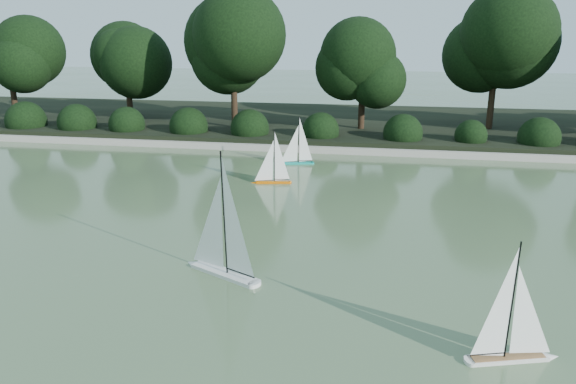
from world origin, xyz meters
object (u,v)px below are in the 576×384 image
Objects in this scene: race_buoy at (217,249)px; sailboat_white_a at (218,254)px; sailboat_white_b at (517,341)px; sailboat_teal at (294,156)px; sailboat_orange at (270,174)px.

sailboat_white_a is at bearing -70.71° from race_buoy.
sailboat_white_b is 11.11× the size of race_buoy.
sailboat_teal is (-0.05, 6.80, -0.10)m from sailboat_white_a.
sailboat_white_b is at bearing -22.42° from sailboat_white_a.
sailboat_teal is at bearing 90.39° from sailboat_white_a.
race_buoy is at bearing 109.29° from sailboat_white_a.
sailboat_white_a is 1.46× the size of sailboat_teal.
sailboat_white_b is at bearing -57.91° from sailboat_orange.
sailboat_white_a reaches higher than race_buoy.
sailboat_orange is (-4.03, 6.43, -0.02)m from sailboat_white_b.
sailboat_orange is at bearing 93.41° from sailboat_white_a.
sailboat_white_a reaches higher than sailboat_white_b.
sailboat_white_b is 1.13× the size of sailboat_orange.
sailboat_orange is (-0.29, 4.88, -0.10)m from sailboat_white_a.
sailboat_teal is 10.14× the size of race_buoy.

